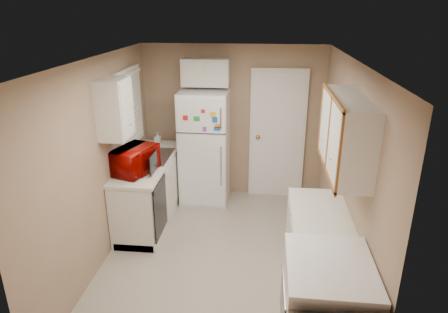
# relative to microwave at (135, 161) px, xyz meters

# --- Properties ---
(floor) EXTENTS (3.80, 3.80, 0.00)m
(floor) POSITION_rel_microwave_xyz_m (1.15, -0.48, -1.05)
(floor) COLOR #BEB3A5
(floor) RESTS_ON ground
(ceiling) EXTENTS (3.80, 3.80, 0.00)m
(ceiling) POSITION_rel_microwave_xyz_m (1.15, -0.48, 1.35)
(ceiling) COLOR white
(ceiling) RESTS_ON floor
(wall_left) EXTENTS (3.80, 3.80, 0.00)m
(wall_left) POSITION_rel_microwave_xyz_m (-0.25, -0.48, 0.15)
(wall_left) COLOR #9D8166
(wall_left) RESTS_ON floor
(wall_right) EXTENTS (3.80, 3.80, 0.00)m
(wall_right) POSITION_rel_microwave_xyz_m (2.55, -0.48, 0.15)
(wall_right) COLOR #9D8166
(wall_right) RESTS_ON floor
(wall_back) EXTENTS (2.80, 2.80, 0.00)m
(wall_back) POSITION_rel_microwave_xyz_m (1.15, 1.42, 0.15)
(wall_back) COLOR #9D8166
(wall_back) RESTS_ON floor
(wall_front) EXTENTS (2.80, 2.80, 0.00)m
(wall_front) POSITION_rel_microwave_xyz_m (1.15, -2.38, 0.15)
(wall_front) COLOR #9D8166
(wall_front) RESTS_ON floor
(left_counter) EXTENTS (0.60, 1.80, 0.90)m
(left_counter) POSITION_rel_microwave_xyz_m (0.05, 0.42, -0.60)
(left_counter) COLOR silver
(left_counter) RESTS_ON floor
(dishwasher) EXTENTS (0.03, 0.58, 0.72)m
(dishwasher) POSITION_rel_microwave_xyz_m (0.34, -0.18, -0.56)
(dishwasher) COLOR black
(dishwasher) RESTS_ON floor
(sink) EXTENTS (0.54, 0.74, 0.16)m
(sink) POSITION_rel_microwave_xyz_m (0.05, 0.57, -0.19)
(sink) COLOR gray
(sink) RESTS_ON left_counter
(microwave) EXTENTS (0.67, 0.50, 0.40)m
(microwave) POSITION_rel_microwave_xyz_m (0.00, 0.00, 0.00)
(microwave) COLOR #900501
(microwave) RESTS_ON left_counter
(soap_bottle) EXTENTS (0.09, 0.09, 0.19)m
(soap_bottle) POSITION_rel_microwave_xyz_m (0.00, 1.13, -0.05)
(soap_bottle) COLOR silver
(soap_bottle) RESTS_ON left_counter
(window_blinds) EXTENTS (0.10, 0.98, 1.08)m
(window_blinds) POSITION_rel_microwave_xyz_m (-0.21, 0.57, 0.55)
(window_blinds) COLOR silver
(window_blinds) RESTS_ON wall_left
(upper_cabinet_left) EXTENTS (0.30, 0.45, 0.70)m
(upper_cabinet_left) POSITION_rel_microwave_xyz_m (-0.10, -0.26, 0.75)
(upper_cabinet_left) COLOR silver
(upper_cabinet_left) RESTS_ON wall_left
(refrigerator) EXTENTS (0.73, 0.71, 1.75)m
(refrigerator) POSITION_rel_microwave_xyz_m (0.74, 1.13, -0.17)
(refrigerator) COLOR white
(refrigerator) RESTS_ON floor
(cabinet_over_fridge) EXTENTS (0.70, 0.30, 0.40)m
(cabinet_over_fridge) POSITION_rel_microwave_xyz_m (0.75, 1.27, 0.95)
(cabinet_over_fridge) COLOR silver
(cabinet_over_fridge) RESTS_ON wall_back
(interior_door) EXTENTS (0.86, 0.06, 2.08)m
(interior_door) POSITION_rel_microwave_xyz_m (1.85, 1.38, -0.03)
(interior_door) COLOR white
(interior_door) RESTS_ON floor
(right_counter) EXTENTS (0.60, 2.00, 0.90)m
(right_counter) POSITION_rel_microwave_xyz_m (2.25, -1.28, -0.60)
(right_counter) COLOR silver
(right_counter) RESTS_ON floor
(upper_cabinet_right) EXTENTS (0.30, 1.20, 0.70)m
(upper_cabinet_right) POSITION_rel_microwave_xyz_m (2.40, -0.98, 0.75)
(upper_cabinet_right) COLOR silver
(upper_cabinet_right) RESTS_ON wall_right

